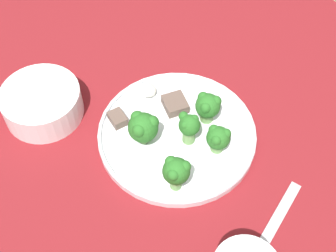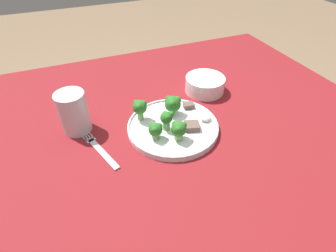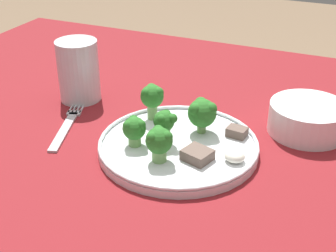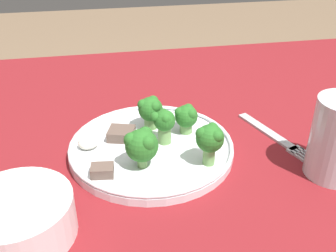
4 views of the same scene
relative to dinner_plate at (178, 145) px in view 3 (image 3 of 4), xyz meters
name	(u,v)px [view 3 (image 3 of 4)]	position (x,y,z in m)	size (l,w,h in m)	color
table	(173,186)	(-0.02, 0.03, -0.10)	(1.26, 0.97, 0.73)	maroon
dinner_plate	(178,145)	(0.00, 0.00, 0.00)	(0.25, 0.25, 0.02)	white
fork	(68,124)	(-0.20, 0.00, -0.01)	(0.08, 0.18, 0.00)	#B2B2B7
cream_bowl	(308,119)	(0.17, 0.14, 0.01)	(0.13, 0.13, 0.05)	white
drinking_glass	(79,74)	(-0.24, 0.10, 0.04)	(0.08, 0.08, 0.11)	silver
broccoli_floret_near_rim_left	(152,97)	(-0.07, 0.06, 0.04)	(0.04, 0.04, 0.06)	#709E56
broccoli_floret_center_left	(202,112)	(0.02, 0.05, 0.04)	(0.05, 0.05, 0.06)	#709E56
broccoli_floret_back_left	(167,123)	(-0.02, -0.01, 0.04)	(0.03, 0.03, 0.05)	#709E56
broccoli_floret_front_left	(134,129)	(-0.06, -0.03, 0.03)	(0.04, 0.04, 0.05)	#709E56
broccoli_floret_center_back	(159,141)	(-0.01, -0.05, 0.04)	(0.04, 0.04, 0.05)	#709E56
meat_slice_front_slice	(197,155)	(0.04, -0.03, 0.01)	(0.05, 0.04, 0.02)	brown
meat_slice_middle_slice	(237,132)	(0.08, 0.06, 0.01)	(0.03, 0.03, 0.01)	brown
sauce_dollop	(235,156)	(0.09, -0.01, 0.01)	(0.03, 0.03, 0.02)	silver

